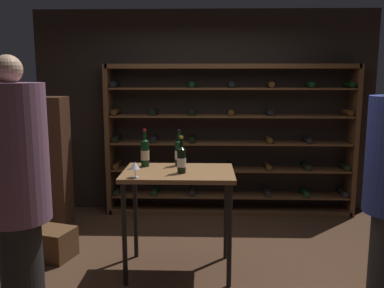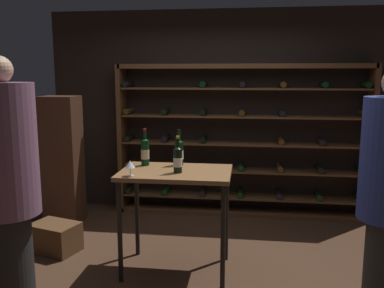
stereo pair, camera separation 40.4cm
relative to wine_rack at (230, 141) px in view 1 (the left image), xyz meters
name	(u,v)px [view 1 (the left image)]	position (x,y,z in m)	size (l,w,h in m)	color
ground_plane	(203,266)	(-0.34, -1.64, -0.99)	(9.70, 9.70, 0.00)	#472D1E
back_wall	(204,112)	(-0.34, 0.21, 0.37)	(4.56, 0.10, 2.72)	black
wine_rack	(230,141)	(0.00, 0.00, 0.00)	(3.30, 0.32, 2.00)	brown
tasting_table	(179,184)	(-0.57, -1.73, -0.12)	(1.02, 0.69, 0.99)	brown
person_host_in_suit	(16,187)	(-1.62, -2.75, 0.12)	(0.45, 0.45, 2.00)	black
wine_crate	(49,243)	(-1.93, -1.47, -0.83)	(0.48, 0.34, 0.31)	brown
display_cabinet	(50,163)	(-2.22, -0.59, -0.18)	(0.44, 0.36, 1.61)	#4C2D1E
wine_bottle_red_label	(179,152)	(-0.58, -1.49, 0.13)	(0.09, 0.09, 0.35)	black
wine_bottle_green_slim	(181,160)	(-0.54, -1.81, 0.12)	(0.08, 0.08, 0.34)	black
wine_bottle_black_capsule	(145,152)	(-0.91, -1.54, 0.14)	(0.08, 0.08, 0.36)	black
wine_glass_stemmed_center	(135,166)	(-0.93, -1.99, 0.10)	(0.09, 0.09, 0.14)	silver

